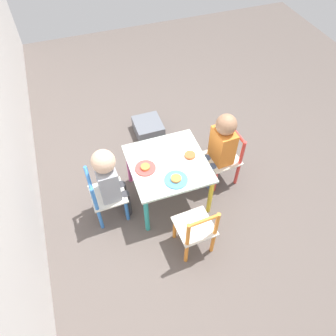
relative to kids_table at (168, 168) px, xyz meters
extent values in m
plane|color=#5B514C|center=(0.00, 0.00, -0.36)|extent=(6.00, 6.00, 0.00)
cube|color=silver|center=(0.00, 0.00, 0.05)|extent=(0.59, 0.59, 0.02)
cylinder|color=yellow|center=(-0.26, -0.26, -0.16)|extent=(0.04, 0.04, 0.40)
cylinder|color=green|center=(0.26, -0.26, -0.16)|extent=(0.04, 0.04, 0.40)
cylinder|color=teal|center=(-0.26, 0.26, -0.16)|extent=(0.04, 0.04, 0.40)
cylinder|color=#E5599E|center=(0.26, 0.26, -0.16)|extent=(0.04, 0.04, 0.40)
cube|color=silver|center=(0.03, -0.49, -0.10)|extent=(0.28, 0.28, 0.02)
cylinder|color=#DB3D38|center=(0.13, -0.38, -0.24)|extent=(0.03, 0.03, 0.25)
cylinder|color=#DB3D38|center=(-0.08, -0.39, -0.24)|extent=(0.03, 0.03, 0.25)
cylinder|color=#DB3D38|center=(0.14, -0.59, -0.24)|extent=(0.03, 0.03, 0.25)
cylinder|color=#DB3D38|center=(-0.07, -0.60, -0.24)|extent=(0.03, 0.03, 0.25)
cylinder|color=#DB3D38|center=(0.14, -0.59, 0.02)|extent=(0.03, 0.03, 0.26)
cylinder|color=#DB3D38|center=(-0.07, -0.60, 0.02)|extent=(0.03, 0.03, 0.26)
cylinder|color=#DB3D38|center=(0.04, -0.60, 0.13)|extent=(0.21, 0.04, 0.02)
cube|color=silver|center=(-0.02, 0.49, -0.10)|extent=(0.27, 0.27, 0.02)
cylinder|color=#387AD1|center=(-0.12, 0.38, -0.24)|extent=(0.03, 0.03, 0.25)
cylinder|color=#387AD1|center=(0.09, 0.39, -0.24)|extent=(0.03, 0.03, 0.25)
cylinder|color=#387AD1|center=(-0.13, 0.60, -0.24)|extent=(0.03, 0.03, 0.25)
cylinder|color=#387AD1|center=(0.09, 0.60, -0.24)|extent=(0.03, 0.03, 0.25)
cylinder|color=#387AD1|center=(-0.13, 0.60, 0.02)|extent=(0.03, 0.03, 0.26)
cylinder|color=#387AD1|center=(0.09, 0.60, 0.02)|extent=(0.03, 0.03, 0.26)
cylinder|color=#387AD1|center=(-0.02, 0.60, 0.13)|extent=(0.21, 0.03, 0.02)
cube|color=silver|center=(-0.49, -0.03, -0.10)|extent=(0.27, 0.27, 0.02)
cylinder|color=orange|center=(-0.38, -0.13, -0.24)|extent=(0.03, 0.03, 0.25)
cylinder|color=orange|center=(-0.39, 0.08, -0.24)|extent=(0.03, 0.03, 0.25)
cylinder|color=orange|center=(-0.59, -0.14, -0.24)|extent=(0.03, 0.03, 0.25)
cylinder|color=orange|center=(-0.60, 0.07, -0.24)|extent=(0.03, 0.03, 0.25)
cylinder|color=orange|center=(-0.59, -0.14, 0.02)|extent=(0.03, 0.03, 0.26)
cylinder|color=orange|center=(-0.60, 0.07, 0.02)|extent=(0.03, 0.03, 0.26)
cylinder|color=orange|center=(-0.60, -0.03, 0.13)|extent=(0.04, 0.21, 0.02)
cylinder|color=#4C608E|center=(0.07, -0.37, -0.23)|extent=(0.07, 0.07, 0.27)
cylinder|color=#4C608E|center=(-0.03, -0.38, -0.23)|extent=(0.07, 0.07, 0.27)
cube|color=orange|center=(0.03, -0.47, 0.06)|extent=(0.21, 0.15, 0.31)
sphere|color=#A37556|center=(0.03, -0.47, 0.28)|extent=(0.16, 0.16, 0.16)
cylinder|color=#38383D|center=(-0.06, 0.37, -0.23)|extent=(0.07, 0.07, 0.27)
cylinder|color=#38383D|center=(0.04, 0.37, -0.23)|extent=(0.07, 0.07, 0.27)
cube|color=#999EA8|center=(-0.02, 0.47, 0.05)|extent=(0.20, 0.15, 0.29)
sphere|color=#DBB293|center=(-0.02, 0.47, 0.26)|extent=(0.17, 0.17, 0.17)
cylinder|color=white|center=(0.00, -0.18, 0.06)|extent=(0.19, 0.19, 0.01)
cylinder|color=#CC6633|center=(0.00, -0.18, 0.08)|extent=(0.08, 0.08, 0.02)
cylinder|color=#E54C47|center=(0.00, 0.18, 0.06)|extent=(0.16, 0.16, 0.01)
cylinder|color=#D6843D|center=(0.00, 0.18, 0.08)|extent=(0.07, 0.07, 0.02)
cylinder|color=#4C9EE0|center=(-0.18, 0.00, 0.06)|extent=(0.17, 0.17, 0.01)
cylinder|color=#D6843D|center=(-0.18, 0.00, 0.08)|extent=(0.08, 0.08, 0.02)
cube|color=slate|center=(0.80, -0.07, -0.30)|extent=(0.29, 0.27, 0.13)
camera|label=1|loc=(-1.55, 0.54, 1.93)|focal=35.00mm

